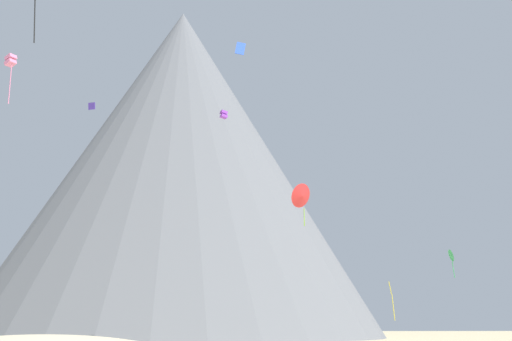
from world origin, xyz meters
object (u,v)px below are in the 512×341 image
kite_red_mid (302,196)px  kite_pink_mid (11,62)px  kite_indigo_high (92,106)px  kite_yellow_low (391,292)px  rock_massif (183,177)px  kite_violet_high (224,115)px  kite_green_low (452,256)px  kite_blue_high (240,48)px

kite_red_mid → kite_pink_mid: kite_pink_mid is taller
kite_indigo_high → kite_yellow_low: bearing=-104.6°
rock_massif → kite_pink_mid: 71.43m
kite_red_mid → kite_indigo_high: 28.79m
kite_red_mid → kite_indigo_high: kite_indigo_high is taller
kite_indigo_high → kite_pink_mid: size_ratio=0.20×
kite_violet_high → kite_yellow_low: kite_violet_high is taller
kite_red_mid → kite_violet_high: size_ratio=4.37×
kite_green_low → kite_pink_mid: bearing=118.4°
kite_blue_high → kite_red_mid: (6.39, 2.07, -14.91)m
kite_green_low → kite_red_mid: bearing=126.4°
kite_red_mid → kite_pink_mid: size_ratio=0.96×
kite_blue_high → kite_red_mid: bearing=-119.0°
kite_red_mid → kite_indigo_high: size_ratio=4.74×
kite_blue_high → kite_violet_high: kite_blue_high is taller
rock_massif → kite_red_mid: (14.68, -60.25, -14.58)m
kite_violet_high → kite_pink_mid: bearing=-65.3°
kite_blue_high → kite_indigo_high: (-17.08, 13.03, -2.34)m
rock_massif → kite_yellow_low: rock_massif is taller
kite_violet_high → kite_pink_mid: 26.95m
kite_green_low → kite_red_mid: size_ratio=0.81×
rock_massif → kite_blue_high: 62.87m
kite_indigo_high → kite_pink_mid: (-3.41, -20.92, -2.76)m
rock_massif → kite_blue_high: bearing=-82.4°
kite_red_mid → kite_violet_high: bearing=93.4°
kite_indigo_high → kite_violet_high: kite_indigo_high is taller
kite_yellow_low → kite_red_mid: bearing=15.7°
kite_yellow_low → kite_pink_mid: 48.28m
kite_red_mid → kite_indigo_high: bearing=117.5°
kite_green_low → kite_yellow_low: (-8.39, -2.42, -4.44)m
kite_green_low → kite_pink_mid: size_ratio=0.78×
rock_massif → kite_green_low: (34.94, -45.97, -19.13)m
kite_indigo_high → kite_pink_mid: kite_indigo_high is taller
kite_green_low → rock_massif: bearing=38.4°
kite_yellow_low → kite_indigo_high: bearing=-27.8°
kite_yellow_low → kite_pink_mid: bearing=0.1°
kite_yellow_low → kite_green_low: bearing=166.8°
kite_yellow_low → kite_violet_high: bearing=-21.2°
kite_indigo_high → kite_pink_mid: bearing=154.7°
rock_massif → kite_pink_mid: size_ratio=22.50×
kite_pink_mid → rock_massif: bearing=26.1°
kite_indigo_high → kite_blue_high: bearing=-143.4°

